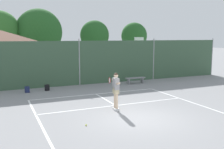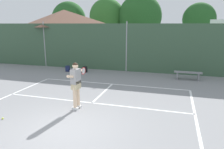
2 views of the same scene
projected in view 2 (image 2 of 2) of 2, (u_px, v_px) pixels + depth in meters
The scene contains 11 objects.
ground_plane at pixel (63, 130), 6.73m from camera, with size 120.00×120.00×0.00m, color gray.
court_markings at pixel (72, 121), 7.33m from camera, with size 8.30×11.10×0.01m.
chainlink_fence at pixel (126, 48), 14.74m from camera, with size 26.09×0.09×3.45m.
basketball_hoop at pixel (216, 39), 14.20m from camera, with size 0.90×0.67×3.55m.
clubhouse_building at pixel (65, 34), 19.69m from camera, with size 7.05×5.87×4.51m.
treeline_backdrop at pixel (131, 18), 25.92m from camera, with size 25.72×4.67×6.72m.
tennis_player at pixel (76, 81), 8.19m from camera, with size 0.30×1.44×1.85m.
tennis_ball at pixel (3, 118), 7.48m from camera, with size 0.07×0.07×0.07m, color #CCE033.
backpack_navy at pixel (68, 69), 14.96m from camera, with size 0.30×0.27×0.46m.
backpack_black at pixel (85, 70), 14.70m from camera, with size 0.32×0.30×0.46m.
courtside_bench at pixel (188, 74), 12.72m from camera, with size 1.60×0.36×0.48m.
Camera 2 is at (3.22, -5.45, 3.28)m, focal length 34.15 mm.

